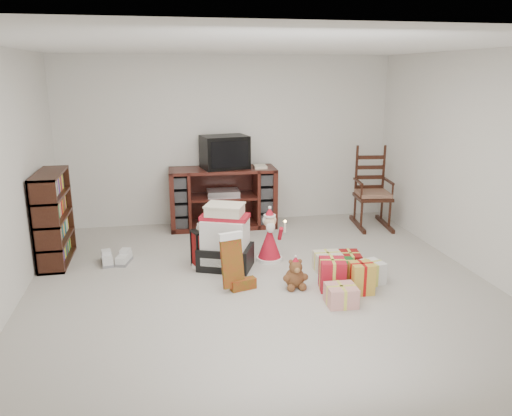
{
  "coord_description": "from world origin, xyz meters",
  "views": [
    {
      "loc": [
        -1.01,
        -4.96,
        2.26
      ],
      "look_at": [
        0.06,
        0.6,
        0.71
      ],
      "focal_mm": 35.0,
      "sensor_mm": 36.0,
      "label": 1
    }
  ],
  "objects_px": {
    "gift_pile": "(225,241)",
    "santa_figurine": "(270,240)",
    "bookshelf": "(54,219)",
    "teddy_bear": "(295,275)",
    "rocking_chair": "(371,198)",
    "mrs_claus_figurine": "(203,247)",
    "tv_stand": "(223,198)",
    "sneaker_pair": "(116,259)",
    "gift_cluster": "(346,271)",
    "red_suitcase": "(208,248)",
    "crt_television": "(225,152)"
  },
  "relations": [
    {
      "from": "gift_pile",
      "to": "santa_figurine",
      "type": "bearing_deg",
      "value": 35.79
    },
    {
      "from": "bookshelf",
      "to": "teddy_bear",
      "type": "xyz_separation_m",
      "value": [
        2.66,
        -1.31,
        -0.4
      ]
    },
    {
      "from": "bookshelf",
      "to": "rocking_chair",
      "type": "bearing_deg",
      "value": 9.01
    },
    {
      "from": "mrs_claus_figurine",
      "to": "tv_stand",
      "type": "bearing_deg",
      "value": 74.15
    },
    {
      "from": "rocking_chair",
      "to": "teddy_bear",
      "type": "bearing_deg",
      "value": -123.47
    },
    {
      "from": "tv_stand",
      "to": "sneaker_pair",
      "type": "bearing_deg",
      "value": -138.31
    },
    {
      "from": "tv_stand",
      "to": "mrs_claus_figurine",
      "type": "xyz_separation_m",
      "value": [
        -0.43,
        -1.53,
        -0.21
      ]
    },
    {
      "from": "teddy_bear",
      "to": "mrs_claus_figurine",
      "type": "xyz_separation_m",
      "value": [
        -0.91,
        0.81,
        0.1
      ]
    },
    {
      "from": "bookshelf",
      "to": "gift_cluster",
      "type": "bearing_deg",
      "value": -21.77
    },
    {
      "from": "red_suitcase",
      "to": "santa_figurine",
      "type": "relative_size",
      "value": 0.8
    },
    {
      "from": "mrs_claus_figurine",
      "to": "crt_television",
      "type": "bearing_deg",
      "value": 72.96
    },
    {
      "from": "sneaker_pair",
      "to": "gift_pile",
      "type": "bearing_deg",
      "value": -16.47
    },
    {
      "from": "gift_pile",
      "to": "mrs_claus_figurine",
      "type": "bearing_deg",
      "value": -179.89
    },
    {
      "from": "red_suitcase",
      "to": "santa_figurine",
      "type": "xyz_separation_m",
      "value": [
        0.76,
        0.06,
        0.02
      ]
    },
    {
      "from": "tv_stand",
      "to": "gift_cluster",
      "type": "xyz_separation_m",
      "value": [
        1.06,
        -2.33,
        -0.31
      ]
    },
    {
      "from": "sneaker_pair",
      "to": "gift_cluster",
      "type": "relative_size",
      "value": 0.34
    },
    {
      "from": "teddy_bear",
      "to": "santa_figurine",
      "type": "bearing_deg",
      "value": 96.52
    },
    {
      "from": "gift_cluster",
      "to": "red_suitcase",
      "type": "bearing_deg",
      "value": 151.81
    },
    {
      "from": "teddy_bear",
      "to": "crt_television",
      "type": "bearing_deg",
      "value": 100.55
    },
    {
      "from": "rocking_chair",
      "to": "red_suitcase",
      "type": "xyz_separation_m",
      "value": [
        -2.58,
        -1.22,
        -0.19
      ]
    },
    {
      "from": "rocking_chair",
      "to": "teddy_bear",
      "type": "relative_size",
      "value": 3.9
    },
    {
      "from": "bookshelf",
      "to": "teddy_bear",
      "type": "relative_size",
      "value": 3.5
    },
    {
      "from": "santa_figurine",
      "to": "red_suitcase",
      "type": "bearing_deg",
      "value": -175.56
    },
    {
      "from": "bookshelf",
      "to": "mrs_claus_figurine",
      "type": "relative_size",
      "value": 1.8
    },
    {
      "from": "rocking_chair",
      "to": "sneaker_pair",
      "type": "distance_m",
      "value": 3.81
    },
    {
      "from": "santa_figurine",
      "to": "sneaker_pair",
      "type": "height_order",
      "value": "santa_figurine"
    },
    {
      "from": "santa_figurine",
      "to": "mrs_claus_figurine",
      "type": "bearing_deg",
      "value": -177.78
    },
    {
      "from": "rocking_chair",
      "to": "santa_figurine",
      "type": "bearing_deg",
      "value": -140.19
    },
    {
      "from": "crt_television",
      "to": "red_suitcase",
      "type": "bearing_deg",
      "value": -115.8
    },
    {
      "from": "gift_pile",
      "to": "gift_cluster",
      "type": "distance_m",
      "value": 1.44
    },
    {
      "from": "sneaker_pair",
      "to": "crt_television",
      "type": "distance_m",
      "value": 2.25
    },
    {
      "from": "santa_figurine",
      "to": "rocking_chair",
      "type": "bearing_deg",
      "value": 32.57
    },
    {
      "from": "bookshelf",
      "to": "crt_television",
      "type": "relative_size",
      "value": 1.54
    },
    {
      "from": "bookshelf",
      "to": "rocking_chair",
      "type": "distance_m",
      "value": 4.44
    },
    {
      "from": "tv_stand",
      "to": "bookshelf",
      "type": "height_order",
      "value": "bookshelf"
    },
    {
      "from": "rocking_chair",
      "to": "crt_television",
      "type": "relative_size",
      "value": 1.72
    },
    {
      "from": "bookshelf",
      "to": "rocking_chair",
      "type": "relative_size",
      "value": 0.9
    },
    {
      "from": "bookshelf",
      "to": "crt_television",
      "type": "bearing_deg",
      "value": 25.16
    },
    {
      "from": "teddy_bear",
      "to": "mrs_claus_figurine",
      "type": "relative_size",
      "value": 0.52
    },
    {
      "from": "bookshelf",
      "to": "sneaker_pair",
      "type": "xyz_separation_m",
      "value": [
        0.7,
        -0.22,
        -0.48
      ]
    },
    {
      "from": "gift_pile",
      "to": "teddy_bear",
      "type": "height_order",
      "value": "gift_pile"
    },
    {
      "from": "mrs_claus_figurine",
      "to": "gift_pile",
      "type": "bearing_deg",
      "value": -22.23
    },
    {
      "from": "santa_figurine",
      "to": "gift_cluster",
      "type": "bearing_deg",
      "value": -50.59
    },
    {
      "from": "rocking_chair",
      "to": "santa_figurine",
      "type": "relative_size",
      "value": 1.84
    },
    {
      "from": "tv_stand",
      "to": "teddy_bear",
      "type": "height_order",
      "value": "tv_stand"
    },
    {
      "from": "santa_figurine",
      "to": "gift_cluster",
      "type": "distance_m",
      "value": 1.08
    },
    {
      "from": "bookshelf",
      "to": "mrs_claus_figurine",
      "type": "distance_m",
      "value": 1.85
    },
    {
      "from": "tv_stand",
      "to": "rocking_chair",
      "type": "height_order",
      "value": "rocking_chair"
    },
    {
      "from": "tv_stand",
      "to": "rocking_chair",
      "type": "xyz_separation_m",
      "value": [
        2.2,
        -0.34,
        -0.02
      ]
    },
    {
      "from": "bookshelf",
      "to": "gift_cluster",
      "type": "distance_m",
      "value": 3.52
    }
  ]
}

